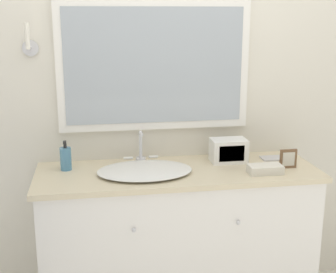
# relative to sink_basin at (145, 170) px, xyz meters

# --- Properties ---
(wall_back) EXTENTS (8.00, 0.18, 2.55)m
(wall_back) POSITION_rel_sink_basin_xyz_m (0.19, 0.32, 0.35)
(wall_back) COLOR silver
(wall_back) RESTS_ON ground_plane
(vanity_counter) EXTENTS (1.61, 0.55, 0.91)m
(vanity_counter) POSITION_rel_sink_basin_xyz_m (0.19, 0.02, -0.47)
(vanity_counter) COLOR white
(vanity_counter) RESTS_ON ground_plane
(sink_basin) EXTENTS (0.53, 0.42, 0.20)m
(sink_basin) POSITION_rel_sink_basin_xyz_m (0.00, 0.00, 0.00)
(sink_basin) COLOR white
(sink_basin) RESTS_ON vanity_counter
(soap_bottle) EXTENTS (0.06, 0.06, 0.17)m
(soap_bottle) POSITION_rel_sink_basin_xyz_m (-0.44, 0.13, 0.05)
(soap_bottle) COLOR teal
(soap_bottle) RESTS_ON vanity_counter
(appliance_box) EXTENTS (0.21, 0.14, 0.14)m
(appliance_box) POSITION_rel_sink_basin_xyz_m (0.52, 0.12, 0.05)
(appliance_box) COLOR white
(appliance_box) RESTS_ON vanity_counter
(picture_frame) EXTENTS (0.10, 0.01, 0.11)m
(picture_frame) POSITION_rel_sink_basin_xyz_m (0.83, -0.05, 0.04)
(picture_frame) COLOR brown
(picture_frame) RESTS_ON vanity_counter
(hand_towel_near_sink) EXTENTS (0.19, 0.10, 0.05)m
(hand_towel_near_sink) POSITION_rel_sink_basin_xyz_m (0.66, -0.11, 0.00)
(hand_towel_near_sink) COLOR silver
(hand_towel_near_sink) RESTS_ON vanity_counter
(metal_tray) EXTENTS (0.20, 0.10, 0.01)m
(metal_tray) POSITION_rel_sink_basin_xyz_m (0.83, 0.13, -0.01)
(metal_tray) COLOR silver
(metal_tray) RESTS_ON vanity_counter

